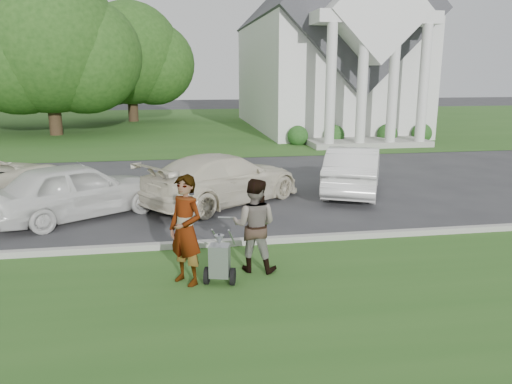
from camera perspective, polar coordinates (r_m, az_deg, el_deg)
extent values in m
plane|color=#333335|center=(10.58, -3.72, -7.21)|extent=(120.00, 120.00, 0.00)
cube|color=#2D5A1E|center=(7.86, -1.48, -14.89)|extent=(80.00, 7.00, 0.01)
cube|color=#2D5A1E|center=(37.05, -7.90, 7.66)|extent=(80.00, 30.00, 0.01)
cube|color=#9E9E93|center=(11.07, -4.01, -5.85)|extent=(80.00, 0.18, 0.15)
cube|color=white|center=(35.27, 7.22, 13.08)|extent=(9.00, 16.00, 7.00)
cube|color=#38383D|center=(35.42, 7.40, 18.75)|extent=(9.19, 17.00, 9.19)
cube|color=#9E9E93|center=(26.81, 12.57, 5.55)|extent=(6.20, 2.60, 0.30)
cylinder|color=white|center=(24.83, 8.51, 11.71)|extent=(0.50, 0.50, 6.00)
cylinder|color=white|center=(25.36, 12.03, 11.60)|extent=(0.50, 0.50, 6.00)
cylinder|color=white|center=(25.98, 15.39, 11.46)|extent=(0.50, 0.50, 6.00)
cylinder|color=white|center=(26.68, 18.58, 11.29)|extent=(0.50, 0.50, 6.00)
cube|color=white|center=(26.51, 13.45, 18.76)|extent=(6.20, 2.00, 0.60)
cube|color=white|center=(26.54, 13.49, 19.40)|extent=(5.09, 2.20, 5.09)
sphere|color=#1E4C19|center=(26.55, 4.80, 6.40)|extent=(1.10, 1.10, 1.10)
sphere|color=#1E4C19|center=(27.10, 8.93, 6.43)|extent=(1.10, 1.10, 1.10)
sphere|color=#1E4C19|center=(28.18, 14.77, 6.42)|extent=(1.10, 1.10, 1.10)
sphere|color=#1E4C19|center=(29.05, 18.40, 6.38)|extent=(1.10, 1.10, 1.10)
cylinder|color=#332316|center=(32.70, -22.06, 8.84)|extent=(0.76, 0.76, 3.20)
sphere|color=#204816|center=(32.67, -22.69, 15.67)|extent=(8.40, 8.40, 8.40)
sphere|color=#204816|center=(32.58, -19.10, 14.49)|extent=(6.89, 6.89, 6.89)
sphere|color=#204816|center=(32.76, -25.65, 14.28)|extent=(7.22, 7.22, 7.22)
cylinder|color=#332316|center=(40.03, -13.92, 9.98)|extent=(0.76, 0.76, 3.00)
sphere|color=#204816|center=(39.99, -14.22, 15.11)|extent=(7.60, 7.60, 7.60)
sphere|color=#204816|center=(40.18, -11.61, 14.15)|extent=(6.23, 6.23, 6.23)
sphere|color=#204816|center=(39.82, -16.45, 14.16)|extent=(6.54, 6.54, 6.54)
cylinder|color=black|center=(9.19, -5.63, -9.48)|extent=(0.16, 0.33, 0.32)
cylinder|color=black|center=(9.11, -2.66, -9.63)|extent=(0.16, 0.33, 0.32)
cylinder|color=#2D2D33|center=(9.15, -4.15, -9.56)|extent=(0.53, 0.18, 0.04)
cube|color=#97999F|center=(9.04, -4.19, -7.83)|extent=(0.42, 0.37, 0.59)
cone|color=#97999F|center=(8.90, -4.23, -5.47)|extent=(0.22, 0.22, 0.17)
cylinder|color=#2D2D33|center=(8.87, -4.24, -4.95)|extent=(0.04, 0.04, 0.06)
cylinder|color=#97999F|center=(9.45, -4.59, -5.15)|extent=(0.23, 0.77, 0.57)
cylinder|color=#97999F|center=(9.40, -2.77, -5.21)|extent=(0.23, 0.77, 0.57)
cylinder|color=#97999F|center=(9.71, -3.33, -2.93)|extent=(0.34, 0.12, 0.03)
imported|color=#999999|center=(8.97, -8.04, -4.43)|extent=(0.85, 0.86, 2.00)
imported|color=#999999|center=(9.49, -0.19, -3.89)|extent=(1.06, 0.95, 1.80)
cylinder|color=#97999F|center=(10.65, -7.26, -3.56)|extent=(0.05, 0.05, 1.26)
cube|color=#2D2D33|center=(10.47, -7.38, 0.19)|extent=(0.11, 0.07, 0.19)
cylinder|color=#97999F|center=(10.44, -7.40, 0.69)|extent=(0.09, 0.09, 0.03)
imported|color=white|center=(13.81, -19.78, 0.22)|extent=(4.67, 3.86, 1.50)
imported|color=beige|center=(14.48, -3.74, 1.52)|extent=(5.28, 4.60, 1.46)
imported|color=silver|center=(16.12, 11.05, 2.54)|extent=(3.21, 4.70, 1.47)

